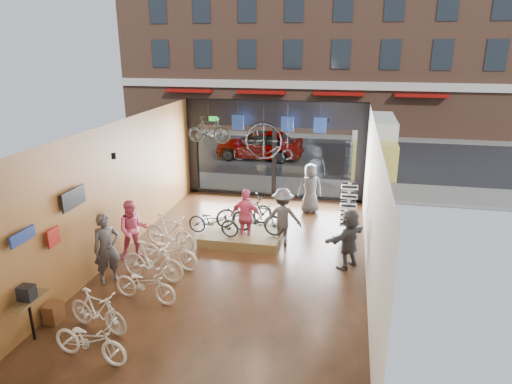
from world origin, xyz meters
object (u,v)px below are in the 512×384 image
(customer_4, at_px, (310,188))
(sunglasses_rack, at_px, (348,210))
(box_truck, at_px, (373,145))
(floor_bike_5, at_px, (169,232))
(customer_1, at_px, (133,230))
(hung_bike, at_px, (209,130))
(floor_bike_2, at_px, (145,284))
(customer_3, at_px, (282,217))
(customer_2, at_px, (246,217))
(customer_0, at_px, (107,249))
(floor_bike_4, at_px, (169,251))
(display_bike_left, at_px, (213,221))
(display_bike_right, at_px, (244,211))
(customer_5, at_px, (349,238))
(floor_bike_1, at_px, (98,311))
(penny_farthing, at_px, (271,143))
(display_bike_mid, at_px, (258,218))
(display_platform, at_px, (243,235))
(street_car, at_px, (259,144))
(floor_bike_0, at_px, (90,340))

(customer_4, relative_size, sunglasses_rack, 1.02)
(box_truck, bearing_deg, floor_bike_5, -120.45)
(customer_1, xyz_separation_m, hung_bike, (0.87, 4.53, 2.06))
(floor_bike_2, xyz_separation_m, customer_3, (2.69, 3.83, 0.46))
(customer_2, xyz_separation_m, sunglasses_rack, (3.00, 1.19, 0.01))
(box_truck, relative_size, customer_0, 3.29)
(floor_bike_4, height_order, customer_1, customer_1)
(floor_bike_5, height_order, display_bike_left, display_bike_left)
(display_bike_left, relative_size, display_bike_right, 0.89)
(floor_bike_4, distance_m, customer_5, 4.88)
(floor_bike_1, xyz_separation_m, hung_bike, (0.07, 7.89, 2.46))
(sunglasses_rack, bearing_deg, penny_farthing, 139.95)
(hung_bike, bearing_deg, floor_bike_1, -176.80)
(floor_bike_2, distance_m, penny_farthing, 7.38)
(penny_farthing, bearing_deg, display_bike_right, -99.55)
(customer_3, xyz_separation_m, hung_bike, (-3.10, 2.76, 2.04))
(floor_bike_5, bearing_deg, display_bike_right, -35.24)
(customer_0, height_order, customer_1, customer_0)
(display_bike_mid, bearing_deg, display_platform, 87.88)
(street_car, height_order, customer_2, customer_2)
(street_car, distance_m, penny_farthing, 7.95)
(street_car, xyz_separation_m, floor_bike_1, (-0.36, -15.69, -0.32))
(floor_bike_5, distance_m, customer_2, 2.33)
(display_bike_right, distance_m, sunglasses_rack, 3.27)
(customer_0, bearing_deg, floor_bike_0, -110.89)
(customer_3, xyz_separation_m, customer_4, (0.55, 3.02, 0.01))
(floor_bike_2, relative_size, display_bike_right, 0.89)
(penny_farthing, relative_size, hung_bike, 1.03)
(display_bike_mid, bearing_deg, street_car, 20.82)
(customer_0, relative_size, customer_4, 1.03)
(street_car, distance_m, hung_bike, 8.09)
(display_platform, bearing_deg, floor_bike_5, -151.66)
(floor_bike_5, distance_m, hung_bike, 4.44)
(floor_bike_0, height_order, display_bike_left, display_bike_left)
(street_car, relative_size, customer_2, 2.66)
(customer_3, bearing_deg, customer_0, 28.57)
(floor_bike_1, relative_size, hung_bike, 0.98)
(customer_3, relative_size, penny_farthing, 1.09)
(floor_bike_5, xyz_separation_m, customer_1, (-0.74, -0.79, 0.33))
(floor_bike_4, relative_size, floor_bike_5, 1.00)
(display_bike_mid, xyz_separation_m, penny_farthing, (-0.14, 3.05, 1.68))
(floor_bike_4, relative_size, customer_2, 1.01)
(display_bike_left, relative_size, customer_0, 0.88)
(customer_0, bearing_deg, sunglasses_rack, -8.00)
(display_bike_mid, relative_size, customer_1, 1.00)
(floor_bike_1, xyz_separation_m, customer_3, (3.17, 5.13, 0.42))
(floor_bike_0, height_order, customer_3, customer_3)
(customer_3, height_order, customer_4, customer_4)
(customer_3, distance_m, penny_farthing, 3.55)
(display_platform, xyz_separation_m, display_bike_left, (-0.80, -0.46, 0.58))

